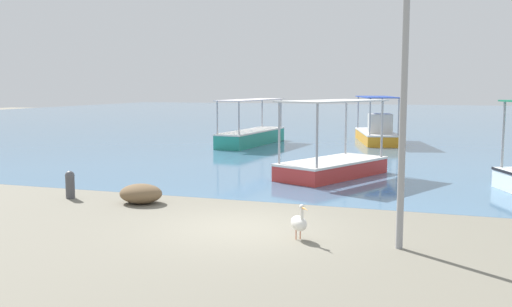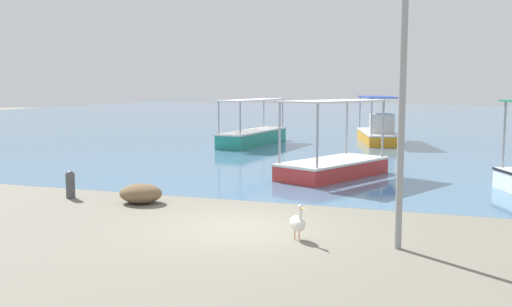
# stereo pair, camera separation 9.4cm
# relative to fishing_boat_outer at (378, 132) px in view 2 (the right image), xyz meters

# --- Properties ---
(ground) EXTENTS (120.00, 120.00, 0.00)m
(ground) POSITION_rel_fishing_boat_outer_xyz_m (-0.59, -21.45, -0.62)
(ground) COLOR slate
(harbor_water) EXTENTS (110.00, 90.00, 0.00)m
(harbor_water) POSITION_rel_fishing_boat_outer_xyz_m (-0.59, 26.55, -0.62)
(harbor_water) COLOR teal
(harbor_water) RESTS_ON ground
(fishing_boat_outer) EXTENTS (3.33, 6.51, 2.66)m
(fishing_boat_outer) POSITION_rel_fishing_boat_outer_xyz_m (0.00, 0.00, 0.00)
(fishing_boat_outer) COLOR orange
(fishing_boat_outer) RESTS_ON harbor_water
(fishing_boat_far_left) EXTENTS (3.62, 4.95, 2.76)m
(fishing_boat_far_left) POSITION_rel_fishing_boat_outer_xyz_m (-0.03, -13.35, -0.11)
(fishing_boat_far_left) COLOR red
(fishing_boat_far_left) RESTS_ON harbor_water
(fishing_boat_far_right) EXTENTS (2.09, 6.64, 2.53)m
(fishing_boat_far_right) POSITION_rel_fishing_boat_outer_xyz_m (-6.53, -3.42, -0.06)
(fishing_boat_far_right) COLOR teal
(fishing_boat_far_right) RESTS_ON harbor_water
(pelican) EXTENTS (0.59, 0.69, 0.80)m
(pelican) POSITION_rel_fishing_boat_outer_xyz_m (0.93, -22.02, -0.24)
(pelican) COLOR #E0997A
(pelican) RESTS_ON ground
(lamp_post) EXTENTS (0.28, 0.28, 6.40)m
(lamp_post) POSITION_rel_fishing_boat_outer_xyz_m (3.01, -22.01, 2.95)
(lamp_post) COLOR gray
(lamp_post) RESTS_ON ground
(mooring_bollard) EXTENTS (0.27, 0.27, 0.81)m
(mooring_bollard) POSITION_rel_fishing_boat_outer_xyz_m (-6.54, -19.73, -0.19)
(mooring_bollard) COLOR #47474C
(mooring_bollard) RESTS_ON ground
(net_pile) EXTENTS (1.22, 1.03, 0.55)m
(net_pile) POSITION_rel_fishing_boat_outer_xyz_m (-4.21, -19.71, -0.35)
(net_pile) COLOR brown
(net_pile) RESTS_ON ground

